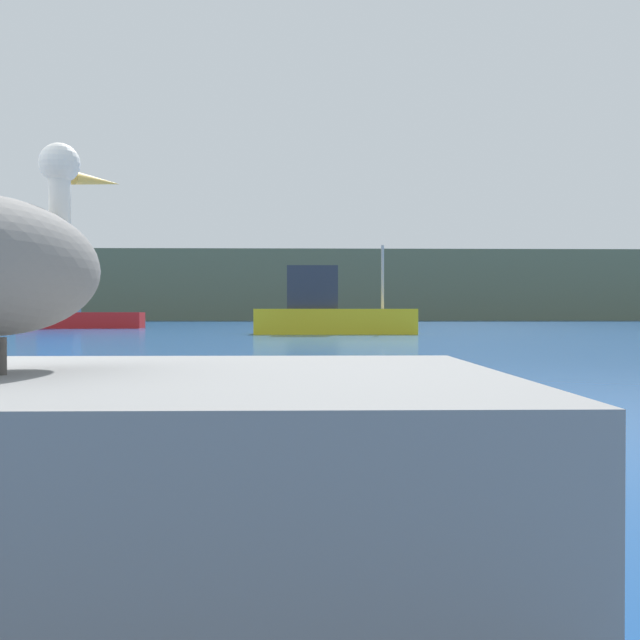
{
  "coord_description": "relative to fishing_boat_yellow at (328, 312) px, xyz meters",
  "views": [
    {
      "loc": [
        2.51,
        -3.08,
        0.92
      ],
      "look_at": [
        2.86,
        11.72,
        0.76
      ],
      "focal_mm": 40.29,
      "sensor_mm": 36.0,
      "label": 1
    }
  ],
  "objects": [
    {
      "name": "fishing_boat_yellow",
      "position": [
        0.0,
        0.0,
        0.0
      ],
      "size": [
        6.66,
        2.15,
        3.71
      ],
      "rotation": [
        0.0,
        0.0,
        -0.0
      ],
      "color": "yellow",
      "rests_on": "ground"
    },
    {
      "name": "hillside_backdrop",
      "position": [
        -3.58,
        51.08,
        2.8
      ],
      "size": [
        140.0,
        13.73,
        7.48
      ],
      "primitive_type": "cube",
      "color": "#5B664C",
      "rests_on": "ground"
    },
    {
      "name": "fishing_boat_red",
      "position": [
        -13.96,
        10.93,
        -0.05
      ],
      "size": [
        6.79,
        2.6,
        5.14
      ],
      "rotation": [
        0.0,
        0.0,
        3.21
      ],
      "color": "red",
      "rests_on": "ground"
    }
  ]
}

